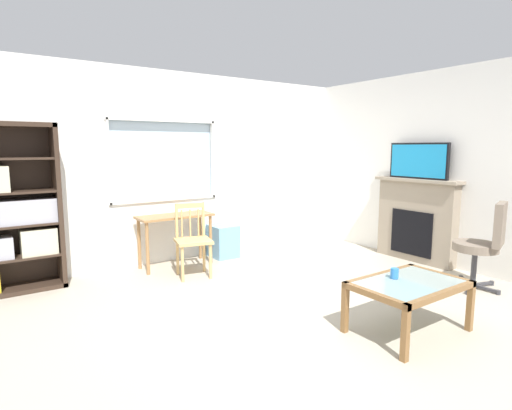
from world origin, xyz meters
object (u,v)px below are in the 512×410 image
object	(u,v)px
bookshelf	(13,214)
wooden_chair	(193,239)
tv	(418,161)
coffee_table	(409,289)
sippy_cup	(395,273)
office_chair	(485,241)
desk_under_window	(175,224)
plastic_drawer_unit	(223,241)
fireplace	(416,220)

from	to	relation	value
bookshelf	wooden_chair	size ratio (longest dim) A/B	2.07
tv	coffee_table	xyz separation A→B (m)	(-2.03, -1.33, -1.02)
sippy_cup	coffee_table	bearing A→B (deg)	-76.00
office_chair	coffee_table	bearing A→B (deg)	-173.76
office_chair	coffee_table	world-z (taller)	office_chair
desk_under_window	sippy_cup	xyz separation A→B (m)	(0.81, -2.87, -0.08)
tv	plastic_drawer_unit	bearing A→B (deg)	140.83
bookshelf	tv	size ratio (longest dim) A/B	2.12
tv	coffee_table	bearing A→B (deg)	-146.76
bookshelf	office_chair	world-z (taller)	bookshelf
fireplace	office_chair	distance (m)	1.23
sippy_cup	desk_under_window	bearing A→B (deg)	105.71
plastic_drawer_unit	office_chair	world-z (taller)	office_chair
wooden_chair	coffee_table	world-z (taller)	wooden_chair
office_chair	bookshelf	bearing A→B (deg)	145.73
desk_under_window	plastic_drawer_unit	size ratio (longest dim) A/B	2.12
tv	office_chair	world-z (taller)	tv
wooden_chair	office_chair	size ratio (longest dim) A/B	0.90
desk_under_window	bookshelf	bearing A→B (deg)	176.56
fireplace	coffee_table	xyz separation A→B (m)	(-2.05, -1.33, -0.20)
wooden_chair	office_chair	distance (m)	3.37
bookshelf	coffee_table	size ratio (longest dim) A/B	1.92
tv	coffee_table	distance (m)	2.64
fireplace	sippy_cup	distance (m)	2.41
wooden_chair	plastic_drawer_unit	world-z (taller)	wooden_chair
wooden_chair	sippy_cup	bearing A→B (deg)	-71.13
wooden_chair	office_chair	xyz separation A→B (m)	(2.46, -2.31, 0.09)
bookshelf	fireplace	bearing A→B (deg)	-20.59
sippy_cup	wooden_chair	bearing A→B (deg)	108.87
tv	office_chair	distance (m)	1.49
bookshelf	sippy_cup	xyz separation A→B (m)	(2.65, -2.98, -0.37)
plastic_drawer_unit	office_chair	bearing A→B (deg)	-59.40
coffee_table	office_chair	bearing A→B (deg)	6.24
plastic_drawer_unit	bookshelf	bearing A→B (deg)	178.67
plastic_drawer_unit	sippy_cup	bearing A→B (deg)	-89.12
fireplace	tv	world-z (taller)	tv
wooden_chair	plastic_drawer_unit	bearing A→B (deg)	36.62
desk_under_window	coffee_table	xyz separation A→B (m)	(0.84, -3.00, -0.19)
plastic_drawer_unit	fireplace	xyz separation A→B (m)	(2.13, -1.72, 0.35)
wooden_chair	tv	distance (m)	3.23
wooden_chair	plastic_drawer_unit	distance (m)	0.97
desk_under_window	fireplace	size ratio (longest dim) A/B	0.80
tv	office_chair	bearing A→B (deg)	-109.55
bookshelf	desk_under_window	world-z (taller)	bookshelf
wooden_chair	coffee_table	size ratio (longest dim) A/B	0.93
bookshelf	sippy_cup	size ratio (longest dim) A/B	20.66
fireplace	plastic_drawer_unit	bearing A→B (deg)	141.07
desk_under_window	plastic_drawer_unit	distance (m)	0.84
bookshelf	plastic_drawer_unit	xyz separation A→B (m)	(2.61, -0.06, -0.63)
sippy_cup	fireplace	bearing A→B (deg)	30.02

